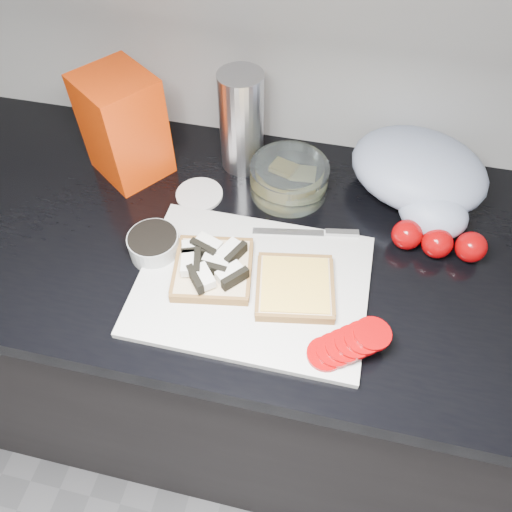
# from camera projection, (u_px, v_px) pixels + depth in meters

# --- Properties ---
(base_cabinet) EXTENTS (3.50, 0.60, 0.86)m
(base_cabinet) POSITION_uv_depth(u_px,v_px,m) (277.00, 355.00, 1.31)
(base_cabinet) COLOR black
(base_cabinet) RESTS_ON ground
(countertop) EXTENTS (3.50, 0.64, 0.04)m
(countertop) POSITION_uv_depth(u_px,v_px,m) (284.00, 247.00, 0.96)
(countertop) COLOR black
(countertop) RESTS_ON base_cabinet
(cutting_board) EXTENTS (0.40, 0.30, 0.01)m
(cutting_board) POSITION_uv_depth(u_px,v_px,m) (252.00, 285.00, 0.87)
(cutting_board) COLOR silver
(cutting_board) RESTS_ON countertop
(bread_left) EXTENTS (0.16, 0.16, 0.04)m
(bread_left) POSITION_uv_depth(u_px,v_px,m) (212.00, 267.00, 0.87)
(bread_left) COLOR beige
(bread_left) RESTS_ON cutting_board
(bread_right) EXTENTS (0.16, 0.16, 0.02)m
(bread_right) POSITION_uv_depth(u_px,v_px,m) (295.00, 287.00, 0.85)
(bread_right) COLOR beige
(bread_right) RESTS_ON cutting_board
(tomato_slices) EXTENTS (0.14, 0.11, 0.03)m
(tomato_slices) POSITION_uv_depth(u_px,v_px,m) (349.00, 344.00, 0.78)
(tomato_slices) COLOR #970305
(tomato_slices) RESTS_ON cutting_board
(knife) EXTENTS (0.20, 0.05, 0.01)m
(knife) POSITION_uv_depth(u_px,v_px,m) (319.00, 233.00, 0.94)
(knife) COLOR #B0B1B5
(knife) RESTS_ON cutting_board
(seed_tub) EXTENTS (0.09, 0.09, 0.05)m
(seed_tub) POSITION_uv_depth(u_px,v_px,m) (154.00, 244.00, 0.90)
(seed_tub) COLOR #ABB0B0
(seed_tub) RESTS_ON countertop
(tub_lid) EXTENTS (0.11, 0.11, 0.01)m
(tub_lid) POSITION_uv_depth(u_px,v_px,m) (199.00, 194.00, 1.02)
(tub_lid) COLOR silver
(tub_lid) RESTS_ON countertop
(glass_bowl) EXTENTS (0.16, 0.16, 0.07)m
(glass_bowl) POSITION_uv_depth(u_px,v_px,m) (289.00, 179.00, 1.00)
(glass_bowl) COLOR silver
(glass_bowl) RESTS_ON countertop
(bread_bag) EXTENTS (0.19, 0.18, 0.22)m
(bread_bag) POSITION_uv_depth(u_px,v_px,m) (124.00, 126.00, 0.99)
(bread_bag) COLOR red
(bread_bag) RESTS_ON countertop
(steel_canister) EXTENTS (0.09, 0.09, 0.21)m
(steel_canister) POSITION_uv_depth(u_px,v_px,m) (241.00, 122.00, 1.00)
(steel_canister) COLOR #B8B8BD
(steel_canister) RESTS_ON countertop
(grocery_bag) EXTENTS (0.33, 0.32, 0.12)m
(grocery_bag) POSITION_uv_depth(u_px,v_px,m) (420.00, 176.00, 0.97)
(grocery_bag) COLOR #99A3BD
(grocery_bag) RESTS_ON countertop
(whole_tomatoes) EXTENTS (0.17, 0.06, 0.06)m
(whole_tomatoes) POSITION_uv_depth(u_px,v_px,m) (438.00, 242.00, 0.91)
(whole_tomatoes) COLOR #970305
(whole_tomatoes) RESTS_ON countertop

